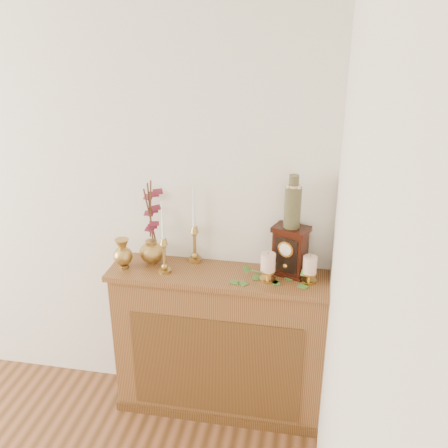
% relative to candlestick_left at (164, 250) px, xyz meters
% --- Properties ---
extents(console_shelf, '(1.24, 0.34, 0.93)m').
position_rel_candlestick_left_xyz_m(console_shelf, '(0.30, 0.04, -0.63)').
color(console_shelf, brown).
rests_on(console_shelf, ground).
extents(candlestick_left, '(0.07, 0.07, 0.42)m').
position_rel_candlestick_left_xyz_m(candlestick_left, '(0.00, 0.00, 0.00)').
color(candlestick_left, '#AC9144').
rests_on(candlestick_left, console_shelf).
extents(candlestick_center, '(0.07, 0.07, 0.45)m').
position_rel_candlestick_left_xyz_m(candlestick_center, '(0.13, 0.16, 0.01)').
color(candlestick_center, '#AC9144').
rests_on(candlestick_center, console_shelf).
extents(bud_vase, '(0.11, 0.11, 0.17)m').
position_rel_candlestick_left_xyz_m(bud_vase, '(-0.24, 0.01, -0.05)').
color(bud_vase, '#AC9144').
rests_on(bud_vase, console_shelf).
extents(ginger_jar, '(0.21, 0.22, 0.51)m').
position_rel_candlestick_left_xyz_m(ginger_jar, '(-0.10, 0.13, 0.09)').
color(ginger_jar, '#AC9144').
rests_on(ginger_jar, console_shelf).
extents(pillar_candle_left, '(0.09, 0.09, 0.17)m').
position_rel_candlestick_left_xyz_m(pillar_candle_left, '(0.57, 0.01, -0.05)').
color(pillar_candle_left, gold).
rests_on(pillar_candle_left, console_shelf).
extents(pillar_candle_right, '(0.08, 0.08, 0.16)m').
position_rel_candlestick_left_xyz_m(pillar_candle_right, '(0.78, 0.04, -0.05)').
color(pillar_candle_right, gold).
rests_on(pillar_candle_right, console_shelf).
extents(ivy_garland, '(0.40, 0.19, 0.08)m').
position_rel_candlestick_left_xyz_m(ivy_garland, '(0.61, 0.02, -0.12)').
color(ivy_garland, '#3A6D29').
rests_on(ivy_garland, console_shelf).
extents(mantel_clock, '(0.22, 0.18, 0.28)m').
position_rel_candlestick_left_xyz_m(mantel_clock, '(0.67, 0.11, -0.00)').
color(mantel_clock, black).
rests_on(mantel_clock, console_shelf).
extents(ceramic_vase, '(0.09, 0.09, 0.29)m').
position_rel_candlestick_left_xyz_m(ceramic_vase, '(0.67, 0.11, 0.27)').
color(ceramic_vase, '#162C23').
rests_on(ceramic_vase, mantel_clock).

